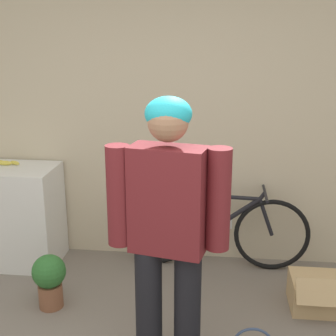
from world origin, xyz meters
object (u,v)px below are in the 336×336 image
(banana, at_px, (5,163))
(cardboard_box, at_px, (316,293))
(bicycle, at_px, (214,229))
(potted_plant, at_px, (49,278))
(person, at_px, (168,224))

(banana, xyz_separation_m, cardboard_box, (2.64, -0.55, -0.79))
(bicycle, xyz_separation_m, potted_plant, (-1.22, -0.79, -0.11))
(banana, relative_size, potted_plant, 0.65)
(potted_plant, bearing_deg, bicycle, 32.82)
(person, height_order, cardboard_box, person)
(bicycle, distance_m, cardboard_box, 1.00)
(banana, bearing_deg, person, -40.32)
(potted_plant, bearing_deg, banana, 129.66)
(person, bearing_deg, potted_plant, 160.35)
(person, height_order, bicycle, person)
(banana, height_order, potted_plant, banana)
(person, relative_size, potted_plant, 4.00)
(bicycle, distance_m, potted_plant, 1.46)
(cardboard_box, bearing_deg, person, -142.23)
(bicycle, relative_size, potted_plant, 3.89)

